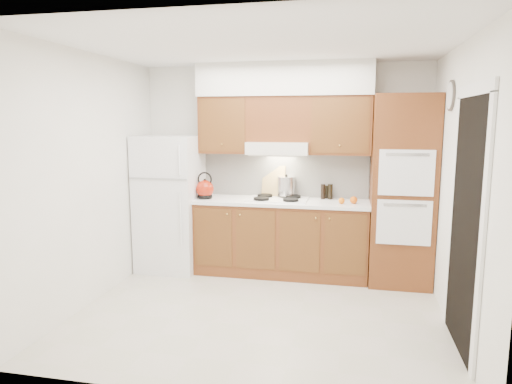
% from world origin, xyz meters
% --- Properties ---
extents(floor, '(3.60, 3.60, 0.00)m').
position_xyz_m(floor, '(0.00, 0.00, 0.00)').
color(floor, beige).
rests_on(floor, ground).
extents(ceiling, '(3.60, 3.60, 0.00)m').
position_xyz_m(ceiling, '(0.00, 0.00, 2.60)').
color(ceiling, white).
rests_on(ceiling, wall_back).
extents(wall_back, '(3.60, 0.02, 2.60)m').
position_xyz_m(wall_back, '(0.00, 1.50, 1.30)').
color(wall_back, white).
rests_on(wall_back, floor).
extents(wall_left, '(0.02, 3.00, 2.60)m').
position_xyz_m(wall_left, '(-1.80, 0.00, 1.30)').
color(wall_left, white).
rests_on(wall_left, floor).
extents(wall_right, '(0.02, 3.00, 2.60)m').
position_xyz_m(wall_right, '(1.80, 0.00, 1.30)').
color(wall_right, white).
rests_on(wall_right, floor).
extents(fridge, '(0.75, 0.72, 1.72)m').
position_xyz_m(fridge, '(-1.41, 1.14, 0.86)').
color(fridge, white).
rests_on(fridge, floor).
extents(base_cabinets, '(2.11, 0.60, 0.90)m').
position_xyz_m(base_cabinets, '(0.02, 1.20, 0.45)').
color(base_cabinets, brown).
rests_on(base_cabinets, floor).
extents(countertop, '(2.13, 0.62, 0.04)m').
position_xyz_m(countertop, '(0.03, 1.19, 0.92)').
color(countertop, white).
rests_on(countertop, base_cabinets).
extents(backsplash, '(2.11, 0.03, 0.56)m').
position_xyz_m(backsplash, '(0.02, 1.49, 1.22)').
color(backsplash, white).
rests_on(backsplash, countertop).
extents(oven_cabinet, '(0.70, 0.65, 2.20)m').
position_xyz_m(oven_cabinet, '(1.44, 1.18, 1.10)').
color(oven_cabinet, brown).
rests_on(oven_cabinet, floor).
extents(upper_cab_left, '(0.63, 0.33, 0.70)m').
position_xyz_m(upper_cab_left, '(-0.71, 1.33, 1.85)').
color(upper_cab_left, brown).
rests_on(upper_cab_left, wall_back).
extents(upper_cab_right, '(0.73, 0.33, 0.70)m').
position_xyz_m(upper_cab_right, '(0.72, 1.33, 1.85)').
color(upper_cab_right, brown).
rests_on(upper_cab_right, wall_back).
extents(range_hood, '(0.75, 0.45, 0.15)m').
position_xyz_m(range_hood, '(-0.02, 1.27, 1.57)').
color(range_hood, silver).
rests_on(range_hood, wall_back).
extents(upper_cab_over_hood, '(0.75, 0.33, 0.55)m').
position_xyz_m(upper_cab_over_hood, '(-0.02, 1.33, 1.92)').
color(upper_cab_over_hood, brown).
rests_on(upper_cab_over_hood, range_hood).
extents(soffit, '(2.13, 0.36, 0.40)m').
position_xyz_m(soffit, '(0.03, 1.32, 2.40)').
color(soffit, silver).
rests_on(soffit, wall_back).
extents(cooktop, '(0.74, 0.50, 0.01)m').
position_xyz_m(cooktop, '(-0.02, 1.21, 0.95)').
color(cooktop, white).
rests_on(cooktop, countertop).
extents(doorway, '(0.02, 0.90, 2.10)m').
position_xyz_m(doorway, '(1.79, -0.35, 1.05)').
color(doorway, black).
rests_on(doorway, floor).
extents(wall_clock, '(0.02, 0.30, 0.30)m').
position_xyz_m(wall_clock, '(1.79, 0.55, 2.15)').
color(wall_clock, '#3F3833').
rests_on(wall_clock, wall_right).
extents(kettle, '(0.28, 0.28, 0.22)m').
position_xyz_m(kettle, '(-0.93, 1.11, 1.06)').
color(kettle, '#981D0B').
rests_on(kettle, countertop).
extents(cutting_board, '(0.31, 0.14, 0.39)m').
position_xyz_m(cutting_board, '(-0.12, 1.45, 1.14)').
color(cutting_board, tan).
rests_on(cutting_board, countertop).
extents(stock_pot, '(0.25, 0.25, 0.23)m').
position_xyz_m(stock_pot, '(0.06, 1.39, 1.08)').
color(stock_pot, silver).
rests_on(stock_pot, cooktop).
extents(condiment_a, '(0.07, 0.07, 0.19)m').
position_xyz_m(condiment_a, '(0.52, 1.38, 1.03)').
color(condiment_a, black).
rests_on(condiment_a, countertop).
extents(condiment_b, '(0.08, 0.08, 0.19)m').
position_xyz_m(condiment_b, '(0.61, 1.39, 1.03)').
color(condiment_b, black).
rests_on(condiment_b, countertop).
extents(condiment_c, '(0.06, 0.06, 0.16)m').
position_xyz_m(condiment_c, '(0.56, 1.45, 1.02)').
color(condiment_c, black).
rests_on(condiment_c, countertop).
extents(orange_near, '(0.08, 0.08, 0.07)m').
position_xyz_m(orange_near, '(0.76, 1.08, 0.98)').
color(orange_near, '#FF5F0D').
rests_on(orange_near, countertop).
extents(orange_far, '(0.11, 0.11, 0.09)m').
position_xyz_m(orange_far, '(0.90, 1.12, 0.98)').
color(orange_far, orange).
rests_on(orange_far, countertop).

